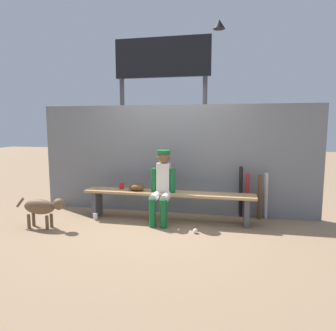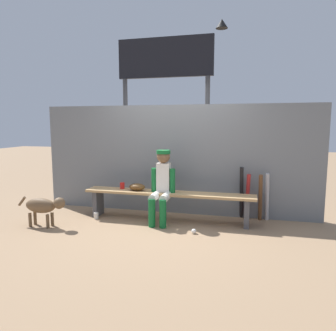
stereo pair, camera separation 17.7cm
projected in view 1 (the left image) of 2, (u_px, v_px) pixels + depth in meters
The scene contains 14 objects.
ground_plane at pixel (168, 220), 5.28m from camera, with size 30.00×30.00×0.00m, color #937556.
chainlink_fence at pixel (174, 160), 5.64m from camera, with size 5.06×0.03×1.97m, color slate.
dugout_bench at pixel (168, 198), 5.23m from camera, with size 2.88×0.36×0.49m.
player_seated at pixel (162, 183), 5.10m from camera, with size 0.41×0.55×1.20m.
baseball_glove at pixel (137, 187), 5.32m from camera, with size 0.28×0.20×0.12m, color #593819.
bat_aluminum_black at pixel (241, 192), 5.36m from camera, with size 0.06×0.06×0.93m, color black.
bat_aluminum_red at pixel (247, 196), 5.32m from camera, with size 0.06×0.06×0.80m, color #B22323.
bat_wood_dark at pixel (259, 197), 5.23m from camera, with size 0.06×0.06×0.82m, color brown.
bat_aluminum_silver at pixel (266, 196), 5.26m from camera, with size 0.06×0.06×0.82m, color #B7B7BC.
baseball at pixel (195, 231), 4.65m from camera, with size 0.07×0.07×0.07m, color white.
cup_on_ground at pixel (95, 216), 5.32m from camera, with size 0.08×0.08×0.11m, color silver.
cup_on_bench at pixel (122, 186), 5.45m from camera, with size 0.08×0.08×0.11m, color red.
scoreboard at pixel (165, 78), 6.59m from camera, with size 2.33×0.27×3.68m.
dog at pixel (43, 207), 4.86m from camera, with size 0.84×0.20×0.49m.
Camera 1 is at (1.08, -5.00, 1.62)m, focal length 33.25 mm.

